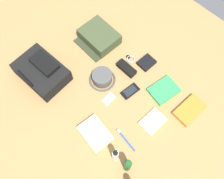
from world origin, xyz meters
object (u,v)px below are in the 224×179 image
at_px(shampoo_bottle, 128,165).
at_px(notepad, 153,122).
at_px(toothpaste_tube, 115,155).
at_px(wristwatch, 130,59).
at_px(backpack, 42,72).
at_px(toothbrush, 125,139).
at_px(paperback_novel, 190,110).
at_px(cell_phone, 130,91).
at_px(folded_towel, 95,134).
at_px(sunglasses_case, 126,68).
at_px(media_player, 109,99).
at_px(wallet, 147,63).
at_px(toiletry_pouch, 99,37).
at_px(travel_guidebook, 164,90).
at_px(bucket_hat, 102,78).

height_order(shampoo_bottle, notepad, shampoo_bottle).
xyz_separation_m(toothpaste_tube, wristwatch, (0.40, -0.55, -0.07)).
relative_size(backpack, toothbrush, 2.08).
xyz_separation_m(paperback_novel, cell_phone, (0.35, 0.17, -0.01)).
xyz_separation_m(folded_towel, sunglasses_case, (0.18, -0.45, 0.00)).
height_order(toothpaste_tube, notepad, toothpaste_tube).
bearing_deg(media_player, paperback_novel, -143.15).
height_order(backpack, folded_towel, backpack).
bearing_deg(toothbrush, folded_towel, 36.56).
bearing_deg(shampoo_bottle, cell_phone, -48.29).
bearing_deg(wallet, backpack, 55.24).
height_order(toiletry_pouch, cell_phone, toiletry_pouch).
xyz_separation_m(toiletry_pouch, wristwatch, (-0.27, -0.05, -0.03)).
distance_m(toothpaste_tube, sunglasses_case, 0.59).
bearing_deg(cell_phone, wristwatch, -46.72).
bearing_deg(media_player, toiletry_pouch, -35.43).
xyz_separation_m(shampoo_bottle, toothbrush, (0.12, -0.11, -0.07)).
bearing_deg(folded_towel, sunglasses_case, -68.21).
relative_size(backpack, cell_phone, 2.72).
xyz_separation_m(cell_phone, sunglasses_case, (0.13, -0.10, 0.01)).
bearing_deg(toothbrush, wallet, -61.30).
bearing_deg(notepad, toiletry_pouch, -13.71).
relative_size(toothbrush, notepad, 1.11).
xyz_separation_m(travel_guidebook, cell_phone, (0.15, 0.16, -0.00)).
height_order(bucket_hat, wallet, bucket_hat).
height_order(backpack, bucket_hat, backpack).
relative_size(cell_phone, wristwatch, 1.79).
bearing_deg(wristwatch, cell_phone, 133.28).
distance_m(shampoo_bottle, media_player, 0.44).
height_order(backpack, notepad, backpack).
distance_m(shampoo_bottle, notepad, 0.33).
relative_size(bucket_hat, wristwatch, 2.49).
bearing_deg(wallet, toiletry_pouch, 17.30).
height_order(bucket_hat, travel_guidebook, bucket_hat).
height_order(toothpaste_tube, paperback_novel, toothpaste_tube).
xyz_separation_m(paperback_novel, toothbrush, (0.16, 0.42, -0.01)).
xyz_separation_m(backpack, wallet, (-0.42, -0.56, -0.04)).
height_order(shampoo_bottle, travel_guidebook, shampoo_bottle).
distance_m(paperback_novel, travel_guidebook, 0.20).
bearing_deg(wristwatch, toiletry_pouch, 9.98).
bearing_deg(shampoo_bottle, backpack, -2.01).
distance_m(shampoo_bottle, folded_towel, 0.27).
distance_m(bucket_hat, wristwatch, 0.25).
bearing_deg(backpack, travel_guidebook, -142.48).
distance_m(shampoo_bottle, wristwatch, 0.73).
height_order(bucket_hat, folded_towel, bucket_hat).
distance_m(bucket_hat, shampoo_bottle, 0.58).
distance_m(media_player, notepad, 0.31).
bearing_deg(toiletry_pouch, travel_guidebook, -177.21).
relative_size(paperback_novel, toothbrush, 1.22).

